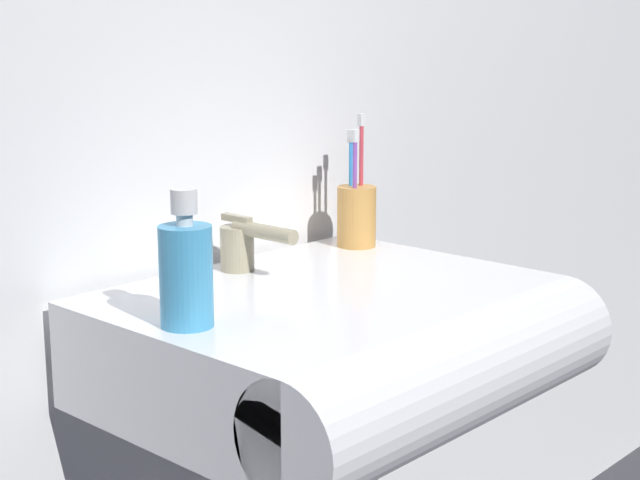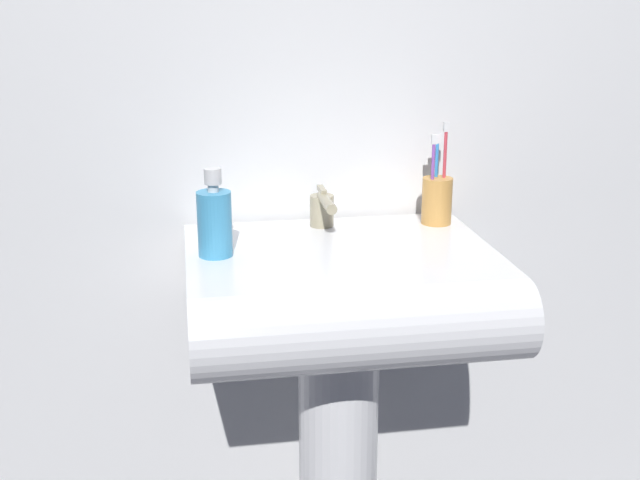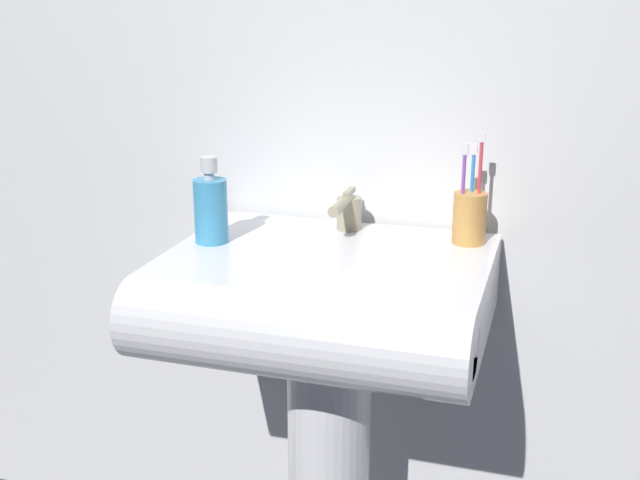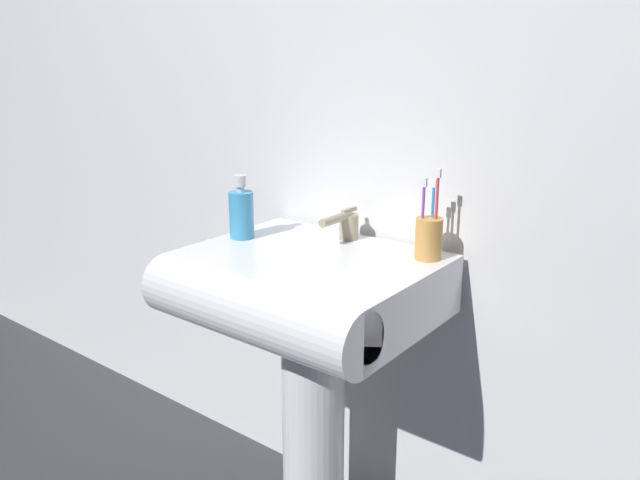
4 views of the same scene
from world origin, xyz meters
TOP-DOWN VIEW (x-y plane):
  - wall_back at (0.00, 0.26)m, footprint 5.00×0.05m
  - sink_pedestal at (0.00, 0.00)m, footprint 0.17×0.17m
  - sink_basin at (0.00, -0.05)m, footprint 0.59×0.51m
  - faucet at (-0.01, 0.15)m, footprint 0.05×0.14m
  - toothbrush_cup at (0.24, 0.14)m, footprint 0.06×0.06m
  - soap_bottle at (-0.24, 0.00)m, footprint 0.06×0.06m

SIDE VIEW (x-z plane):
  - sink_pedestal at x=0.00m, z-range 0.00..0.70m
  - sink_basin at x=0.00m, z-range 0.70..0.84m
  - faucet at x=-0.01m, z-range 0.84..0.93m
  - toothbrush_cup at x=0.24m, z-range 0.79..1.01m
  - soap_bottle at x=-0.24m, z-range 0.83..1.00m
  - wall_back at x=0.00m, z-range 0.00..2.40m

